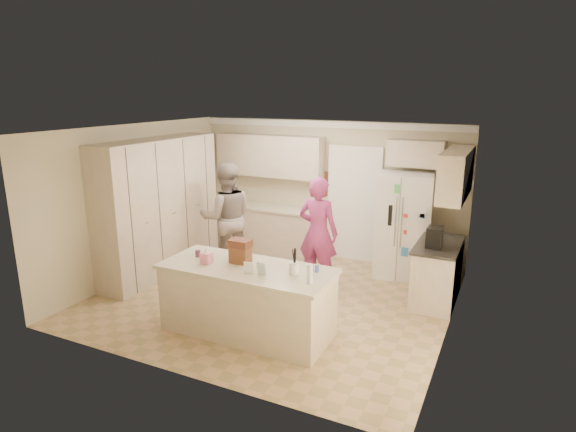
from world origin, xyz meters
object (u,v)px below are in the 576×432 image
at_px(dollhouse_body, 240,255).
at_px(teen_girl, 318,233).
at_px(teen_boy, 227,218).
at_px(refrigerator, 403,225).
at_px(tissue_box, 207,258).
at_px(island_base, 247,301).
at_px(coffee_maker, 435,237).
at_px(utensil_crock, 294,268).

relative_size(dollhouse_body, teen_girl, 0.14).
bearing_deg(teen_boy, dollhouse_body, 90.61).
relative_size(refrigerator, tissue_box, 12.86).
distance_m(island_base, dollhouse_body, 0.62).
xyz_separation_m(refrigerator, teen_boy, (-2.86, -1.07, 0.07)).
xyz_separation_m(tissue_box, dollhouse_body, (0.40, 0.20, 0.04)).
bearing_deg(island_base, coffee_maker, 42.83).
height_order(refrigerator, utensil_crock, refrigerator).
xyz_separation_m(tissue_box, teen_boy, (-0.94, 1.95, -0.03)).
bearing_deg(refrigerator, teen_girl, -144.64).
bearing_deg(refrigerator, tissue_box, -130.87).
relative_size(refrigerator, island_base, 0.82).
bearing_deg(dollhouse_body, utensil_crock, -3.58).
height_order(tissue_box, dollhouse_body, dollhouse_body).
bearing_deg(dollhouse_body, tissue_box, -153.43).
distance_m(coffee_maker, island_base, 2.87).
height_order(utensil_crock, dollhouse_body, dollhouse_body).
height_order(island_base, utensil_crock, utensil_crock).
xyz_separation_m(tissue_box, teen_girl, (0.79, 1.95, -0.08)).
bearing_deg(tissue_box, coffee_maker, 37.57).
height_order(utensil_crock, teen_girl, teen_girl).
height_order(refrigerator, coffee_maker, refrigerator).
xyz_separation_m(island_base, teen_boy, (-1.49, 1.85, 0.53)).
height_order(coffee_maker, island_base, coffee_maker).
relative_size(tissue_box, teen_boy, 0.07).
bearing_deg(tissue_box, teen_boy, 115.57).
bearing_deg(dollhouse_body, refrigerator, 61.74).
distance_m(tissue_box, dollhouse_body, 0.45).
xyz_separation_m(dollhouse_body, teen_girl, (0.39, 1.75, -0.12)).
xyz_separation_m(refrigerator, dollhouse_body, (-1.52, -2.83, 0.14)).
bearing_deg(island_base, teen_girl, 82.46).
distance_m(utensil_crock, dollhouse_body, 0.80).
distance_m(utensil_crock, teen_girl, 1.84).
bearing_deg(teen_girl, teen_boy, 1.17).
bearing_deg(teen_boy, teen_girl, 143.07).
xyz_separation_m(coffee_maker, island_base, (-2.05, -1.90, -0.63)).
height_order(refrigerator, teen_boy, teen_boy).
bearing_deg(teen_boy, coffee_maker, 144.07).
height_order(refrigerator, tissue_box, refrigerator).
bearing_deg(utensil_crock, teen_boy, 139.80).
distance_m(utensil_crock, tissue_box, 1.21).
height_order(tissue_box, teen_boy, teen_boy).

